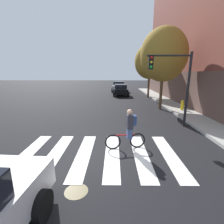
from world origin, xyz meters
name	(u,v)px	position (x,y,z in m)	size (l,w,h in m)	color
ground_plane	(91,154)	(0.00, 0.00, 0.00)	(120.00, 120.00, 0.00)	black
crosswalk_stripes	(98,154)	(0.29, 0.00, 0.01)	(6.11, 3.58, 0.01)	silver
manhole_cover	(76,191)	(-0.10, -2.04, 0.00)	(0.64, 0.64, 0.01)	#473D1E
sedan_mid	(120,90)	(1.76, 16.76, 0.78)	(2.16, 4.44, 1.52)	black
sedan_far	(119,86)	(1.72, 21.46, 0.85)	(2.53, 4.90, 1.65)	silver
cyclist	(129,129)	(1.51, 0.54, 0.84)	(1.70, 0.39, 1.69)	black
traffic_light_near	(174,77)	(4.24, 3.49, 2.86)	(2.47, 0.28, 4.20)	black
fire_hydrant	(182,105)	(6.43, 7.16, 0.53)	(0.33, 0.22, 0.78)	gold
street_tree_near	(164,55)	(4.91, 8.12, 4.49)	(3.74, 3.74, 6.65)	#4C3823
street_tree_mid	(150,62)	(5.23, 14.87, 4.39)	(3.65, 3.65, 6.50)	#4C3823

